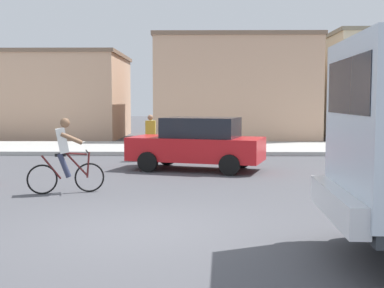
# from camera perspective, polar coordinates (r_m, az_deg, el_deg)

# --- Properties ---
(ground_plane) EXTENTS (120.00, 120.00, 0.00)m
(ground_plane) POSITION_cam_1_polar(r_m,az_deg,el_deg) (8.51, -5.48, -9.52)
(ground_plane) COLOR #4C4C51
(sidewalk_far) EXTENTS (80.00, 5.00, 0.16)m
(sidewalk_far) POSITION_cam_1_polar(r_m,az_deg,el_deg) (21.95, -1.60, -0.43)
(sidewalk_far) COLOR #ADADA8
(sidewalk_far) RESTS_ON ground
(cyclist) EXTENTS (1.67, 0.65, 1.72)m
(cyclist) POSITION_cam_1_polar(r_m,az_deg,el_deg) (11.94, -13.98, -1.27)
(cyclist) COLOR black
(cyclist) RESTS_ON ground
(car_red_near) EXTENTS (4.32, 2.76, 1.60)m
(car_red_near) POSITION_cam_1_polar(r_m,az_deg,el_deg) (15.48, 0.61, 0.08)
(car_red_near) COLOR red
(car_red_near) RESTS_ON ground
(pedestrian_near_kerb) EXTENTS (0.34, 0.22, 1.62)m
(pedestrian_near_kerb) POSITION_cam_1_polar(r_m,az_deg,el_deg) (17.93, -4.66, 0.82)
(pedestrian_near_kerb) COLOR #2D334C
(pedestrian_near_kerb) RESTS_ON ground
(building_corner_left) EXTENTS (11.28, 7.19, 4.73)m
(building_corner_left) POSITION_cam_1_polar(r_m,az_deg,el_deg) (30.80, -18.05, 5.12)
(building_corner_left) COLOR tan
(building_corner_left) RESTS_ON ground
(building_mid_block) EXTENTS (8.31, 6.88, 5.40)m
(building_mid_block) POSITION_cam_1_polar(r_m,az_deg,el_deg) (27.81, 4.68, 6.09)
(building_mid_block) COLOR tan
(building_mid_block) RESTS_ON ground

